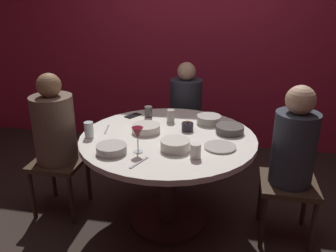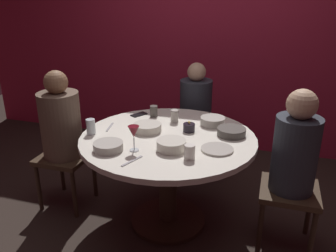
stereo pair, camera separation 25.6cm
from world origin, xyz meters
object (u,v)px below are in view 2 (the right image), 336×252
at_px(cup_center_front, 154,111).
at_px(seated_diner_left, 61,126).
at_px(dining_table, 168,155).
at_px(cup_near_candle, 175,116).
at_px(bowl_rice_portion, 171,145).
at_px(cup_by_right_diner, 91,127).
at_px(bowl_sauce_side, 108,146).
at_px(dinner_plate, 217,149).
at_px(wine_glass, 134,133).
at_px(bowl_serving_large, 147,127).
at_px(seated_diner_right, 295,155).
at_px(candle_holder, 189,127).
at_px(seated_diner_back, 196,107).
at_px(bowl_small_white, 213,121).
at_px(cell_phone, 139,114).
at_px(cup_by_left_diner, 190,152).
at_px(bowl_salad_center, 231,132).

bearing_deg(cup_center_front, seated_diner_left, -150.81).
distance_m(dining_table, cup_near_candle, 0.37).
xyz_separation_m(bowl_rice_portion, cup_by_right_diner, (-0.66, 0.09, 0.02)).
distance_m(dining_table, bowl_sauce_side, 0.51).
relative_size(dinner_plate, bowl_sauce_side, 1.09).
distance_m(wine_glass, bowl_serving_large, 0.37).
bearing_deg(wine_glass, seated_diner_left, 158.41).
distance_m(bowl_rice_portion, cup_by_right_diner, 0.66).
xyz_separation_m(seated_diner_right, bowl_sauce_side, (-1.21, -0.35, 0.05)).
height_order(candle_holder, bowl_serving_large, candle_holder).
relative_size(cup_near_candle, cup_by_right_diner, 0.88).
bearing_deg(seated_diner_back, wine_glass, -6.69).
xyz_separation_m(bowl_small_white, bowl_sauce_side, (-0.59, -0.68, -0.00)).
height_order(wine_glass, cell_phone, wine_glass).
distance_m(cup_near_candle, cup_by_left_diner, 0.68).
bearing_deg(bowl_serving_large, cup_by_left_diner, -40.77).
relative_size(dinner_plate, cup_by_left_diner, 2.26).
bearing_deg(cup_by_right_diner, cup_center_front, 57.90).
distance_m(cup_by_right_diner, cup_center_front, 0.60).
distance_m(dining_table, seated_diner_right, 0.91).
bearing_deg(bowl_serving_large, dinner_plate, -17.60).
bearing_deg(bowl_serving_large, bowl_rice_portion, -44.49).
distance_m(bowl_serving_large, cup_near_candle, 0.29).
relative_size(wine_glass, cup_by_left_diner, 1.80).
bearing_deg(dining_table, cup_by_left_diner, -52.63).
xyz_separation_m(seated_diner_back, seated_diner_right, (0.90, -0.91, 0.03)).
relative_size(seated_diner_back, cup_center_front, 11.97).
bearing_deg(bowl_sauce_side, seated_diner_left, 149.80).
height_order(bowl_rice_portion, cup_near_candle, cup_near_candle).
distance_m(bowl_salad_center, cup_center_front, 0.73).
xyz_separation_m(bowl_small_white, bowl_rice_portion, (-0.18, -0.55, 0.00)).
bearing_deg(wine_glass, cup_by_left_diner, -1.78).
xyz_separation_m(dinner_plate, bowl_serving_large, (-0.57, 0.18, 0.02)).
xyz_separation_m(bowl_serving_large, cup_near_candle, (0.14, 0.25, 0.02)).
distance_m(bowl_salad_center, cup_near_candle, 0.51).
bearing_deg(bowl_rice_portion, bowl_serving_large, 135.51).
bearing_deg(bowl_salad_center, bowl_sauce_side, -146.28).
xyz_separation_m(bowl_rice_portion, cup_near_candle, (-0.13, 0.52, 0.02)).
relative_size(seated_diner_back, wine_glass, 6.45).
bearing_deg(bowl_sauce_side, dinner_plate, 17.13).
bearing_deg(candle_holder, wine_glass, -121.27).
bearing_deg(dining_table, dinner_plate, -19.04).
bearing_deg(candle_holder, bowl_rice_portion, -95.20).
xyz_separation_m(candle_holder, bowl_small_white, (0.15, 0.19, 0.00)).
bearing_deg(dinner_plate, cup_near_candle, 134.50).
distance_m(seated_diner_back, cup_near_candle, 0.62).
bearing_deg(cup_by_left_diner, wine_glass, 178.22).
bearing_deg(seated_diner_left, seated_diner_back, 44.82).
distance_m(cell_phone, cup_near_candle, 0.36).
xyz_separation_m(bowl_salad_center, bowl_sauce_side, (-0.76, -0.51, -0.00)).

